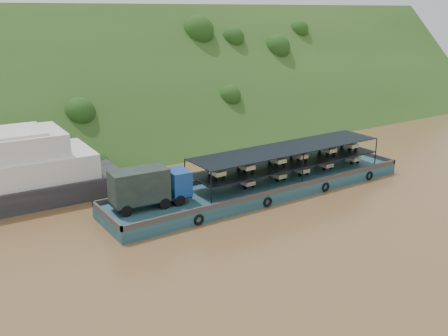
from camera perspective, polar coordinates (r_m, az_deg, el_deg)
ground at (r=51.60m, az=3.70°, el=-3.86°), size 160.00×160.00×0.00m
hillside at (r=81.85m, az=-11.73°, el=3.92°), size 140.00×39.60×39.60m
cargo_barge at (r=52.72m, az=2.95°, el=-1.91°), size 35.00×7.18×5.01m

